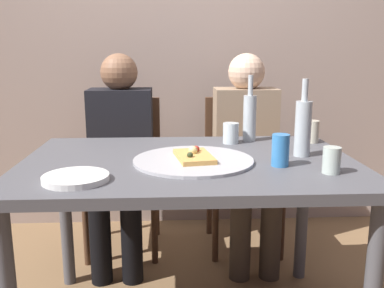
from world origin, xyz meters
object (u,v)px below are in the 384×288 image
chair_right (242,162)px  pizza_slice_last (194,156)px  wine_bottle (250,116)px  beer_bottle (303,127)px  guest_in_beanie (247,147)px  plate_stack (76,178)px  tumbler_near (231,133)px  soda_can (280,150)px  guest_in_sweater (120,149)px  wine_glass (312,132)px  dining_table (189,180)px  pizza_tray (193,160)px  tumbler_far (332,160)px  chair_left (124,164)px

chair_right → pizza_slice_last: bearing=68.6°
wine_bottle → pizza_slice_last: bearing=-127.4°
beer_bottle → guest_in_beanie: guest_in_beanie is taller
beer_bottle → plate_stack: bearing=-160.5°
pizza_slice_last → tumbler_near: size_ratio=2.47×
beer_bottle → soda_can: beer_bottle is taller
pizza_slice_last → guest_in_sweater: size_ratio=0.20×
guest_in_beanie → wine_glass: bearing=119.4°
soda_can → dining_table: bearing=160.9°
pizza_tray → tumbler_far: tumbler_far is taller
chair_left → guest_in_sweater: size_ratio=0.77×
dining_table → guest_in_beanie: guest_in_beanie is taller
pizza_tray → wine_bottle: (0.29, 0.38, 0.11)m
dining_table → tumbler_near: bearing=54.3°
pizza_tray → dining_table: bearing=109.0°
tumbler_far → wine_glass: bearing=79.2°
dining_table → guest_in_beanie: (0.36, 0.70, -0.03)m
pizza_tray → beer_bottle: bearing=9.6°
chair_right → guest_in_sweater: size_ratio=0.77×
beer_bottle → chair_left: bearing=135.5°
guest_in_sweater → guest_in_beanie: 0.72m
wine_bottle → soda_can: 0.46m
tumbler_far → chair_left: bearing=128.6°
tumbler_near → chair_right: 0.65m
tumbler_far → guest_in_beanie: guest_in_beanie is taller
guest_in_beanie → tumbler_near: bearing=69.1°
tumbler_near → wine_glass: size_ratio=0.92×
chair_right → guest_in_beanie: guest_in_beanie is taller
soda_can → guest_in_sweater: bearing=130.6°
pizza_tray → pizza_slice_last: (0.00, 0.01, 0.02)m
pizza_tray → plate_stack: bearing=-150.8°
beer_bottle → tumbler_near: (-0.26, 0.26, -0.07)m
plate_stack → guest_in_beanie: 1.24m
wine_bottle → guest_in_sweater: 0.79m
wine_glass → wine_bottle: bearing=169.6°
soda_can → plate_stack: soda_can is taller
plate_stack → beer_bottle: bearing=19.5°
dining_table → beer_bottle: size_ratio=4.19×
wine_bottle → plate_stack: wine_bottle is taller
pizza_slice_last → guest_in_sweater: (-0.38, 0.73, -0.14)m
tumbler_near → plate_stack: (-0.60, -0.56, -0.04)m
soda_can → plate_stack: size_ratio=0.55×
wine_glass → chair_right: (-0.23, 0.56, -0.30)m
dining_table → guest_in_beanie: 0.79m
tumbler_near → chair_right: bearing=74.4°
wine_bottle → chair_left: bearing=142.7°
chair_left → guest_in_beanie: bearing=168.2°
tumbler_far → wine_glass: wine_glass is taller
tumbler_far → wine_glass: (0.10, 0.51, 0.00)m
pizza_slice_last → wine_bottle: size_ratio=0.76×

